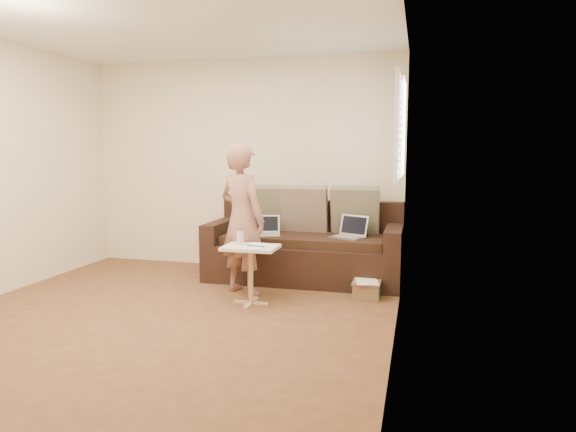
{
  "coord_description": "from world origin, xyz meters",
  "views": [
    {
      "loc": [
        2.16,
        -3.88,
        1.48
      ],
      "look_at": [
        0.8,
        1.4,
        0.78
      ],
      "focal_mm": 31.93,
      "sensor_mm": 36.0,
      "label": 1
    }
  ],
  "objects_px": {
    "striped_box": "(367,289)",
    "sofa": "(305,243)",
    "side_table": "(251,275)",
    "drinking_glass": "(240,238)",
    "laptop_white": "(266,235)",
    "laptop_silver": "(348,238)",
    "person": "(242,219)"
  },
  "relations": [
    {
      "from": "sofa",
      "to": "striped_box",
      "type": "bearing_deg",
      "value": -37.6
    },
    {
      "from": "person",
      "to": "side_table",
      "type": "distance_m",
      "value": 0.64
    },
    {
      "from": "person",
      "to": "laptop_silver",
      "type": "bearing_deg",
      "value": -123.04
    },
    {
      "from": "drinking_glass",
      "to": "striped_box",
      "type": "relative_size",
      "value": 0.43
    },
    {
      "from": "sofa",
      "to": "laptop_white",
      "type": "xyz_separation_m",
      "value": [
        -0.42,
        -0.13,
        0.1
      ]
    },
    {
      "from": "laptop_silver",
      "to": "drinking_glass",
      "type": "height_order",
      "value": "drinking_glass"
    },
    {
      "from": "laptop_silver",
      "to": "side_table",
      "type": "relative_size",
      "value": 0.61
    },
    {
      "from": "striped_box",
      "to": "sofa",
      "type": "bearing_deg",
      "value": 142.4
    },
    {
      "from": "laptop_white",
      "to": "side_table",
      "type": "bearing_deg",
      "value": -99.98
    },
    {
      "from": "side_table",
      "to": "drinking_glass",
      "type": "height_order",
      "value": "drinking_glass"
    },
    {
      "from": "laptop_white",
      "to": "laptop_silver",
      "type": "bearing_deg",
      "value": -15.52
    },
    {
      "from": "drinking_glass",
      "to": "striped_box",
      "type": "xyz_separation_m",
      "value": [
        1.2,
        0.4,
        -0.54
      ]
    },
    {
      "from": "sofa",
      "to": "side_table",
      "type": "height_order",
      "value": "sofa"
    },
    {
      "from": "drinking_glass",
      "to": "side_table",
      "type": "bearing_deg",
      "value": -30.06
    },
    {
      "from": "person",
      "to": "striped_box",
      "type": "xyz_separation_m",
      "value": [
        1.27,
        0.13,
        -0.69
      ]
    },
    {
      "from": "laptop_silver",
      "to": "laptop_white",
      "type": "relative_size",
      "value": 1.15
    },
    {
      "from": "side_table",
      "to": "striped_box",
      "type": "height_order",
      "value": "side_table"
    },
    {
      "from": "laptop_white",
      "to": "side_table",
      "type": "relative_size",
      "value": 0.53
    },
    {
      "from": "sofa",
      "to": "person",
      "type": "bearing_deg",
      "value": -124.54
    },
    {
      "from": "laptop_silver",
      "to": "drinking_glass",
      "type": "xyz_separation_m",
      "value": [
        -0.93,
        -0.9,
        0.11
      ]
    },
    {
      "from": "laptop_white",
      "to": "side_table",
      "type": "height_order",
      "value": "laptop_white"
    },
    {
      "from": "laptop_white",
      "to": "drinking_glass",
      "type": "height_order",
      "value": "drinking_glass"
    },
    {
      "from": "striped_box",
      "to": "drinking_glass",
      "type": "bearing_deg",
      "value": -161.48
    },
    {
      "from": "sofa",
      "to": "person",
      "type": "distance_m",
      "value": 0.95
    },
    {
      "from": "laptop_white",
      "to": "drinking_glass",
      "type": "xyz_separation_m",
      "value": [
        -0.0,
        -0.87,
        0.11
      ]
    },
    {
      "from": "person",
      "to": "drinking_glass",
      "type": "height_order",
      "value": "person"
    },
    {
      "from": "striped_box",
      "to": "side_table",
      "type": "bearing_deg",
      "value": -155.98
    },
    {
      "from": "laptop_silver",
      "to": "striped_box",
      "type": "distance_m",
      "value": 0.71
    },
    {
      "from": "person",
      "to": "side_table",
      "type": "bearing_deg",
      "value": 145.83
    },
    {
      "from": "side_table",
      "to": "sofa",
      "type": "bearing_deg",
      "value": 74.78
    },
    {
      "from": "laptop_white",
      "to": "side_table",
      "type": "distance_m",
      "value": 0.98
    },
    {
      "from": "sofa",
      "to": "side_table",
      "type": "relative_size",
      "value": 3.85
    }
  ]
}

